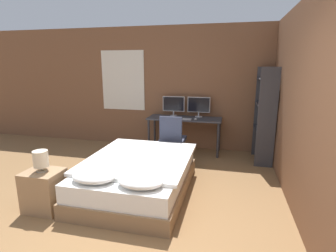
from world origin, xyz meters
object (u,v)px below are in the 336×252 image
monitor_left (174,105)px  monitor_right (199,106)px  nightstand (44,191)px  bookshelf (265,112)px  computer_mouse (196,119)px  desk (184,122)px  bedside_lamp (41,159)px  office_chair (172,144)px  bed (138,175)px  keyboard (183,119)px

monitor_left → monitor_right: same height
nightstand → monitor_left: size_ratio=1.10×
monitor_right → bookshelf: 1.39m
monitor_left → computer_mouse: size_ratio=6.97×
computer_mouse → desk: bearing=146.6°
bedside_lamp → desk: size_ratio=0.17×
nightstand → desk: 3.11m
nightstand → monitor_left: 3.23m
desk → bookshelf: size_ratio=0.86×
office_chair → bookshelf: size_ratio=0.52×
desk → computer_mouse: bearing=-33.4°
computer_mouse → bed: bearing=-108.1°
monitor_right → keyboard: size_ratio=1.41×
bedside_lamp → bed: bearing=36.5°
bed → monitor_right: bearing=74.2°
computer_mouse → nightstand: bearing=-121.9°
nightstand → keyboard: size_ratio=1.55×
bookshelf → monitor_left: bearing=166.6°
bedside_lamp → bookshelf: bookshelf is taller
bed → monitor_left: bearing=88.3°
nightstand → bookshelf: 3.94m
nightstand → office_chair: 2.41m
bedside_lamp → nightstand: bearing=180.0°
desk → bookshelf: bookshelf is taller
desk → monitor_right: bearing=32.3°
monitor_left → office_chair: size_ratio=0.52×
desk → office_chair: office_chair is taller
bed → monitor_left: monitor_left is taller
desk → office_chair: 0.78m
bed → bookshelf: size_ratio=1.08×
monitor_left → computer_mouse: bearing=-32.8°
nightstand → monitor_right: bearing=61.0°
bed → office_chair: bearing=79.5°
monitor_left → bookshelf: 1.93m
bed → nightstand: bearing=-143.5°
bedside_lamp → monitor_right: bearing=61.0°
bedside_lamp → desk: bearing=63.9°
bedside_lamp → monitor_right: monitor_right is taller
monitor_left → office_chair: 1.11m
keyboard → office_chair: office_chair is taller
monitor_right → computer_mouse: 0.42m
monitor_right → bedside_lamp: bearing=-119.0°
monitor_left → keyboard: (0.28, -0.35, -0.24)m
desk → keyboard: keyboard is taller
bookshelf → office_chair: bearing=-165.0°
keyboard → office_chair: bearing=-100.5°
bedside_lamp → office_chair: 2.42m
nightstand → monitor_left: (1.08, 2.95, 0.74)m
bedside_lamp → computer_mouse: bearing=58.1°
keyboard → bookshelf: bearing=-3.5°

